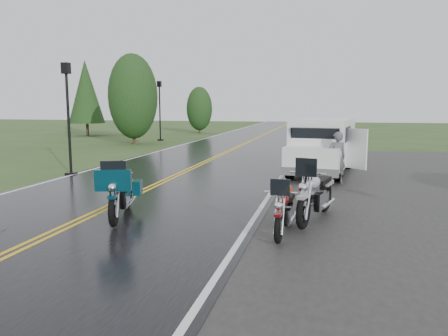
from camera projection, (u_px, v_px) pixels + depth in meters
The scene contains 12 objects.
ground at pixel (87, 219), 10.12m from camera, with size 120.00×120.00×0.00m, color #2D471E.
road at pixel (204, 163), 19.75m from camera, with size 8.00×100.00×0.04m, color black.
motorcycle_red at pixel (279, 216), 8.05m from camera, with size 0.73×2.00×1.18m, color #51090B, non-canonical shape.
motorcycle_teal at pixel (113, 197), 9.12m from camera, with size 0.86×2.37×1.40m, color #052C38, non-canonical shape.
motorcycle_silver at pixel (304, 198), 8.94m from camera, with size 0.89×2.46×1.45m, color #9A9CA2, non-canonical shape.
van_white at pixel (291, 149), 15.25m from camera, with size 2.04×5.45×2.14m, color white, non-canonical shape.
person_at_van at pixel (337, 159), 14.37m from camera, with size 0.63×0.41×1.72m, color #4C4C51.
lamp_post_near_left at pixel (68, 119), 16.08m from camera, with size 0.36×0.36×4.18m, color black, non-canonical shape.
lamp_post_far_left at pixel (160, 111), 31.95m from camera, with size 0.38×0.38×4.38m, color black, non-canonical shape.
tree_left_mid at pixel (133, 106), 29.09m from camera, with size 3.27×3.27×5.12m, color #1E3D19, non-canonical shape.
tree_left_far at pixel (199, 113), 40.36m from camera, with size 2.38×2.38×3.66m, color #1E3D19, non-canonical shape.
pine_left_far at pixel (86, 99), 36.79m from camera, with size 2.97×2.97×6.19m, color #1E3D19, non-canonical shape.
Camera 1 is at (5.36, -8.85, 2.62)m, focal length 35.00 mm.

